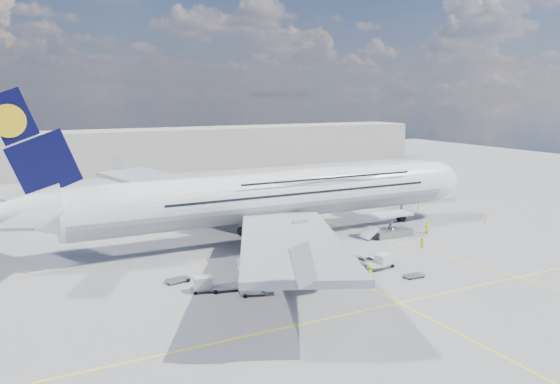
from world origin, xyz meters
name	(u,v)px	position (x,y,z in m)	size (l,w,h in m)	color
ground	(306,255)	(0.00, 0.00, 0.00)	(300.00, 300.00, 0.00)	gray
taxi_line_main	(306,255)	(0.00, 0.00, 0.01)	(0.25, 220.00, 0.01)	yellow
taxi_line_cross	(399,303)	(0.00, -20.00, 0.01)	(120.00, 0.25, 0.01)	yellow
taxi_line_diag	(349,228)	(14.00, 10.00, 0.01)	(0.25, 100.00, 0.01)	yellow
airliner	(276,195)	(0.26, 10.00, 6.87)	(77.26, 79.15, 23.71)	white
jet_bridge	(385,173)	(29.81, 20.94, 6.85)	(18.80, 12.10, 8.50)	#B7B7BC
cargo_loader	(390,228)	(16.82, 2.89, 1.25)	(8.53, 3.20, 3.67)	silver
terminal	(143,150)	(0.00, 95.00, 6.00)	(180.00, 16.00, 12.00)	#B2AD9E
tree_line	(217,141)	(40.00, 140.00, 4.00)	(160.00, 6.00, 8.00)	#193814
dolly_row_a	(252,287)	(-13.06, -10.56, 0.94)	(3.10, 2.36, 1.75)	gray
dolly_row_b	(224,287)	(-15.29, -7.82, 0.37)	(3.60, 2.42, 0.48)	gray
dolly_row_c	(203,284)	(-17.55, -7.08, 0.94)	(2.94, 1.87, 1.74)	gray
dolly_back	(177,280)	(-19.25, -2.72, 0.32)	(3.14, 2.22, 0.42)	gray
dolly_nose_far	(414,275)	(6.89, -14.27, 0.29)	(2.64, 1.50, 0.38)	gray
dolly_nose_near	(383,260)	(5.93, -9.46, 0.97)	(3.18, 2.28, 1.81)	gray
baggage_tug	(249,262)	(-9.46, -1.67, 0.84)	(3.37, 2.58, 1.91)	white
catering_truck_inner	(159,206)	(-11.43, 34.73, 1.62)	(6.03, 3.13, 3.43)	gray
catering_truck_outer	(155,196)	(-10.02, 43.04, 2.06)	(7.50, 3.02, 4.44)	gray
service_van	(367,262)	(4.35, -8.17, 0.70)	(2.31, 5.02, 1.39)	silver
crew_nose	(418,206)	(33.53, 15.34, 0.93)	(0.68, 0.45, 1.87)	#C6FF1A
crew_loader	(422,244)	(16.03, -5.42, 0.90)	(0.87, 0.68, 1.80)	#DFFF1A
crew_wing	(262,263)	(-8.36, -3.11, 0.91)	(1.07, 0.45, 1.83)	#ADEC18
crew_van	(427,227)	(23.48, 1.83, 0.94)	(0.92, 0.60, 1.88)	#D6FD1A
crew_tug	(370,273)	(1.43, -12.76, 1.00)	(1.29, 0.74, 2.00)	#C5E117
cone_nose	(485,221)	(37.20, 2.43, 0.30)	(0.49, 0.49, 0.62)	orange
cone_wing_left_inner	(191,227)	(-9.47, 22.09, 0.30)	(0.48, 0.48, 0.61)	orange
cone_wing_left_outer	(122,227)	(-19.73, 27.10, 0.25)	(0.41, 0.41, 0.53)	orange
cone_wing_right_inner	(208,259)	(-13.19, 3.57, 0.25)	(0.40, 0.40, 0.51)	orange
cone_wing_right_outer	(196,291)	(-18.49, -7.33, 0.28)	(0.46, 0.46, 0.59)	orange
cone_tail	(24,271)	(-35.29, 9.29, 0.24)	(0.39, 0.39, 0.49)	orange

